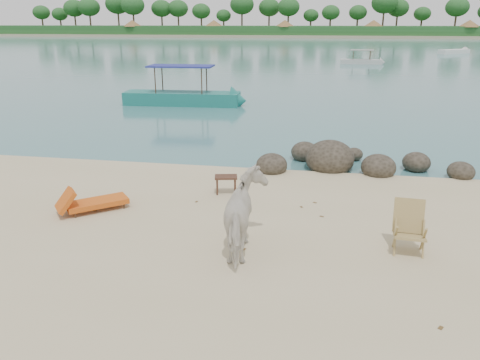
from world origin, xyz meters
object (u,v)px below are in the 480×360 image
object	(u,v)px
boulders	(343,162)
cow	(247,216)
lounge_chair	(97,200)
boat_near	(181,72)
side_table	(226,186)
deck_chair	(410,231)

from	to	relation	value
boulders	cow	xyz separation A→B (m)	(-2.00, -5.95, 0.56)
lounge_chair	boat_near	size ratio (longest dim) A/B	0.25
side_table	lounge_chair	bearing A→B (deg)	-161.67
lounge_chair	boulders	bearing A→B (deg)	-2.27
lounge_chair	boat_near	bearing A→B (deg)	59.28
side_table	deck_chair	xyz separation A→B (m)	(4.09, -2.60, 0.26)
cow	side_table	bearing A→B (deg)	-79.13
boulders	lounge_chair	distance (m)	7.32
side_table	boat_near	xyz separation A→B (m)	(-5.18, 13.36, 1.46)
lounge_chair	boat_near	xyz separation A→B (m)	(-2.42, 14.98, 1.43)
side_table	boat_near	world-z (taller)	boat_near
boulders	lounge_chair	world-z (taller)	boulders
boulders	cow	world-z (taller)	cow
boulders	side_table	world-z (taller)	boulders
deck_chair	boat_near	bearing A→B (deg)	124.87
side_table	lounge_chair	size ratio (longest dim) A/B	0.33
boat_near	cow	bearing A→B (deg)	-72.18
cow	boat_near	xyz separation A→B (m)	(-6.21, 16.46, 0.92)
boulders	cow	bearing A→B (deg)	-108.59
lounge_chair	cow	bearing A→B (deg)	-61.21
deck_chair	side_table	bearing A→B (deg)	152.29
side_table	lounge_chair	distance (m)	3.20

